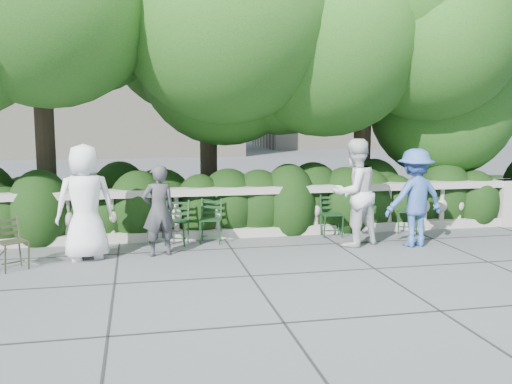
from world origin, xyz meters
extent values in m
plane|color=#4E5155|center=(0.00, 0.00, 0.00)|extent=(90.00, 90.00, 0.00)
cube|color=#9E998E|center=(0.00, 1.80, 0.09)|extent=(12.00, 0.32, 0.18)
cube|color=#9E998E|center=(0.00, 1.80, 0.93)|extent=(12.00, 0.36, 0.14)
cube|color=#9E998E|center=(5.78, 1.80, 0.50)|extent=(0.44, 0.44, 1.00)
cylinder|color=#3F3023|center=(-4.00, 3.40, 1.40)|extent=(0.40, 0.40, 2.80)
ellipsoid|color=#173E10|center=(-4.00, 2.96, 3.68)|extent=(5.28, 5.28, 3.96)
cylinder|color=#3F3023|center=(-0.50, 4.00, 1.70)|extent=(0.40, 0.40, 3.40)
ellipsoid|color=#173E10|center=(-0.50, 3.48, 4.44)|extent=(6.24, 6.24, 4.68)
cylinder|color=#3F3023|center=(3.00, 3.30, 1.50)|extent=(0.40, 0.40, 3.00)
ellipsoid|color=#173E10|center=(3.00, 2.84, 3.92)|extent=(5.52, 5.52, 4.14)
cylinder|color=#3F3023|center=(6.00, 3.80, 1.30)|extent=(0.40, 0.40, 2.60)
ellipsoid|color=#173E10|center=(6.00, 3.40, 3.40)|extent=(4.80, 4.80, 3.60)
imported|color=white|center=(-3.00, 0.56, 0.97)|extent=(1.06, 0.80, 1.94)
imported|color=#393A3E|center=(-1.79, 0.57, 0.79)|extent=(0.65, 0.50, 1.57)
imported|color=silver|center=(1.77, 0.62, 0.99)|extent=(1.17, 1.05, 1.98)
imported|color=#35589F|center=(2.85, 0.35, 0.90)|extent=(1.25, 0.82, 1.80)
camera|label=1|loc=(-2.13, -9.18, 2.42)|focal=40.00mm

